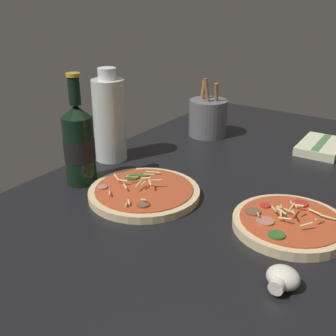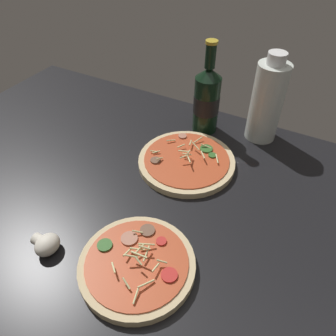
# 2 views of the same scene
# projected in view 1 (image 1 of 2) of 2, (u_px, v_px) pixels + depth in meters

# --- Properties ---
(counter_slab) EXTENTS (1.60, 0.90, 0.03)m
(counter_slab) POSITION_uv_depth(u_px,v_px,m) (222.00, 210.00, 0.92)
(counter_slab) COLOR black
(counter_slab) RESTS_ON ground
(pizza_near) EXTENTS (0.22, 0.22, 0.05)m
(pizza_near) POSITION_uv_depth(u_px,v_px,m) (290.00, 224.00, 0.82)
(pizza_near) COLOR beige
(pizza_near) RESTS_ON counter_slab
(pizza_far) EXTENTS (0.25, 0.25, 0.05)m
(pizza_far) POSITION_uv_depth(u_px,v_px,m) (144.00, 192.00, 0.95)
(pizza_far) COLOR beige
(pizza_far) RESTS_ON counter_slab
(beer_bottle) EXTENTS (0.07, 0.07, 0.26)m
(beer_bottle) POSITION_uv_depth(u_px,v_px,m) (79.00, 143.00, 0.99)
(beer_bottle) COLOR black
(beer_bottle) RESTS_ON counter_slab
(oil_bottle) EXTENTS (0.09, 0.09, 0.25)m
(oil_bottle) POSITION_uv_depth(u_px,v_px,m) (109.00, 119.00, 1.12)
(oil_bottle) COLOR silver
(oil_bottle) RESTS_ON counter_slab
(mushroom_left) EXTENTS (0.06, 0.05, 0.04)m
(mushroom_left) POSITION_uv_depth(u_px,v_px,m) (282.00, 278.00, 0.65)
(mushroom_left) COLOR white
(mushroom_left) RESTS_ON counter_slab
(utensil_crock) EXTENTS (0.12, 0.12, 0.19)m
(utensil_crock) POSITION_uv_depth(u_px,v_px,m) (208.00, 117.00, 1.33)
(utensil_crock) COLOR slate
(utensil_crock) RESTS_ON counter_slab
(dish_towel) EXTENTS (0.18, 0.12, 0.03)m
(dish_towel) POSITION_uv_depth(u_px,v_px,m) (321.00, 146.00, 1.22)
(dish_towel) COLOR beige
(dish_towel) RESTS_ON counter_slab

